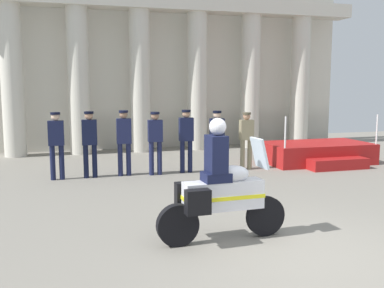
# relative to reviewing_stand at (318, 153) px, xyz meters

# --- Properties ---
(ground_plane) EXTENTS (28.00, 28.00, 0.00)m
(ground_plane) POSITION_rel_reviewing_stand_xyz_m (-4.23, -6.56, -0.30)
(ground_plane) COLOR gray
(colonnade_backdrop) EXTENTS (14.54, 1.58, 5.92)m
(colonnade_backdrop) POSITION_rel_reviewing_stand_xyz_m (-3.78, 4.48, 2.84)
(colonnade_backdrop) COLOR beige
(colonnade_backdrop) RESTS_ON ground_plane
(reviewing_stand) EXTENTS (3.21, 2.30, 1.52)m
(reviewing_stand) POSITION_rel_reviewing_stand_xyz_m (0.00, 0.00, 0.00)
(reviewing_stand) COLOR #A51919
(reviewing_stand) RESTS_ON ground_plane
(officer_in_row_0) EXTENTS (0.39, 0.24, 1.72)m
(officer_in_row_0) POSITION_rel_reviewing_stand_xyz_m (-7.69, -0.33, 0.71)
(officer_in_row_0) COLOR #141938
(officer_in_row_0) RESTS_ON ground_plane
(officer_in_row_1) EXTENTS (0.39, 0.24, 1.72)m
(officer_in_row_1) POSITION_rel_reviewing_stand_xyz_m (-6.87, -0.30, 0.72)
(officer_in_row_1) COLOR black
(officer_in_row_1) RESTS_ON ground_plane
(officer_in_row_2) EXTENTS (0.39, 0.24, 1.74)m
(officer_in_row_2) POSITION_rel_reviewing_stand_xyz_m (-5.99, -0.29, 0.72)
(officer_in_row_2) COLOR #191E42
(officer_in_row_2) RESTS_ON ground_plane
(officer_in_row_3) EXTENTS (0.39, 0.24, 1.69)m
(officer_in_row_3) POSITION_rel_reviewing_stand_xyz_m (-5.17, -0.40, 0.70)
(officer_in_row_3) COLOR #191E42
(officer_in_row_3) RESTS_ON ground_plane
(officer_in_row_4) EXTENTS (0.39, 0.24, 1.73)m
(officer_in_row_4) POSITION_rel_reviewing_stand_xyz_m (-4.30, -0.31, 0.72)
(officer_in_row_4) COLOR #141938
(officer_in_row_4) RESTS_ON ground_plane
(officer_in_row_5) EXTENTS (0.39, 0.24, 1.69)m
(officer_in_row_5) POSITION_rel_reviewing_stand_xyz_m (-3.44, -0.40, 0.70)
(officer_in_row_5) COLOR black
(officer_in_row_5) RESTS_ON ground_plane
(officer_in_row_6) EXTENTS (0.39, 0.24, 1.63)m
(officer_in_row_6) POSITION_rel_reviewing_stand_xyz_m (-2.54, -0.35, 0.66)
(officer_in_row_6) COLOR #847A5B
(officer_in_row_6) RESTS_ON ground_plane
(motorcycle_with_rider) EXTENTS (2.09, 0.71, 1.90)m
(motorcycle_with_rider) POSITION_rel_reviewing_stand_xyz_m (-5.23, -5.64, 0.49)
(motorcycle_with_rider) COLOR black
(motorcycle_with_rider) RESTS_ON ground_plane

